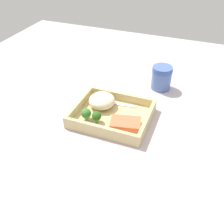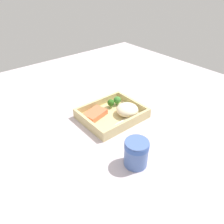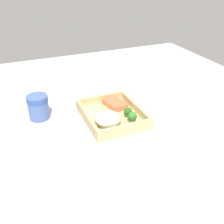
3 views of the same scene
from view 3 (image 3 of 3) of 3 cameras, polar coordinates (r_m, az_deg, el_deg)
The scene contains 10 objects.
ground_plane at distance 100.07cm, azimuth 0.00°, elevation -1.83°, with size 160.00×160.00×2.00cm, color #C2B3BA.
takeout_tray at distance 99.23cm, azimuth 0.00°, elevation -1.05°, with size 25.31×20.90×1.20cm, color #CBB77E.
tray_rim at distance 98.15cm, azimuth 0.00°, elevation 0.00°, with size 25.31×20.90×3.02cm.
salmon_fillet at distance 104.50cm, azimuth 0.64°, elevation 1.77°, with size 9.49×6.21×2.25cm, color #F06E46.
mashed_potatoes at distance 92.32cm, azimuth -0.89°, elevation -1.48°, with size 9.18×9.46×4.80cm, color beige.
broccoli_floret_1 at distance 96.85cm, azimuth 3.48°, elevation 0.05°, with size 3.13×3.13×4.00cm.
broccoli_floret_2 at distance 93.97cm, azimuth 4.45°, elevation -0.97°, with size 3.31×3.31×4.14cm.
fork at distance 94.84cm, azimuth -2.89°, elevation -2.13°, with size 15.88×3.52×0.44cm.
paper_cup at distance 101.00cm, azimuth -15.78°, elevation 1.31°, with size 7.79×7.79×9.29cm.
receipt_slip at distance 87.32cm, azimuth 11.25°, elevation -7.01°, with size 7.47×13.01×0.24cm, color white.
Camera 3 is at (78.16, -32.91, 52.13)cm, focal length 42.00 mm.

